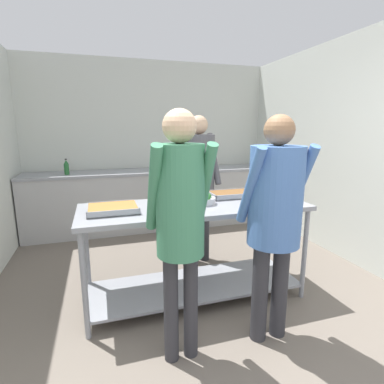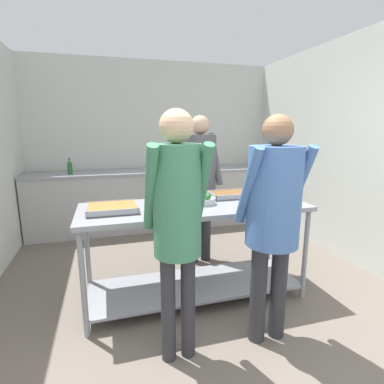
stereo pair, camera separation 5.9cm
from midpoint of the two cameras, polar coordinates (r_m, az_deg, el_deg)
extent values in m
cube|color=silver|center=(5.13, -8.14, 9.04)|extent=(4.07, 0.06, 2.65)
cube|color=silver|center=(4.20, 25.28, 7.38)|extent=(0.06, 4.03, 2.65)
cube|color=#A8A8A8|center=(4.89, -7.13, -1.48)|extent=(3.91, 0.62, 0.90)
cube|color=gray|center=(4.80, -7.28, 3.95)|extent=(3.91, 0.65, 0.04)
cube|color=black|center=(4.83, -5.37, 4.14)|extent=(0.56, 0.42, 0.02)
cube|color=gray|center=(2.71, 0.01, -2.91)|extent=(2.04, 0.73, 0.04)
cube|color=gray|center=(3.00, 0.01, -17.21)|extent=(1.96, 0.65, 0.02)
cylinder|color=gray|center=(2.47, -20.49, -16.53)|extent=(0.04, 0.04, 0.87)
cylinder|color=gray|center=(3.02, 20.09, -11.12)|extent=(0.04, 0.04, 0.87)
cylinder|color=gray|center=(3.04, -19.91, -10.94)|extent=(0.04, 0.04, 0.87)
cylinder|color=gray|center=(3.50, 13.83, -7.50)|extent=(0.04, 0.04, 0.87)
cube|color=gray|center=(2.58, -15.45, -3.52)|extent=(0.41, 0.33, 0.01)
cube|color=#9E6B33|center=(2.57, -15.48, -2.98)|extent=(0.39, 0.31, 0.04)
cube|color=gray|center=(2.42, -15.33, -4.02)|extent=(0.41, 0.01, 0.05)
cube|color=gray|center=(2.73, -15.61, -2.21)|extent=(0.41, 0.01, 0.05)
cube|color=gray|center=(2.57, -19.91, -3.33)|extent=(0.01, 0.33, 0.05)
cube|color=gray|center=(2.58, -11.07, -2.77)|extent=(0.01, 0.33, 0.05)
cylinder|color=gray|center=(2.54, -5.30, -2.36)|extent=(0.28, 0.28, 0.09)
cylinder|color=beige|center=(2.53, -5.32, -1.46)|extent=(0.24, 0.24, 0.01)
cylinder|color=black|center=(2.59, -0.78, -1.23)|extent=(0.14, 0.02, 0.02)
cylinder|color=#B2B2B7|center=(2.73, 1.55, -1.69)|extent=(0.22, 0.22, 0.06)
sphere|color=#2D702D|center=(2.73, 2.54, -0.79)|extent=(0.05, 0.05, 0.05)
sphere|color=#2D702D|center=(2.77, 1.32, -0.61)|extent=(0.06, 0.06, 0.06)
sphere|color=#2D702D|center=(2.71, 1.14, -0.85)|extent=(0.06, 0.06, 0.06)
sphere|color=#2D702D|center=(2.67, 2.15, -1.08)|extent=(0.07, 0.07, 0.07)
cube|color=gray|center=(3.04, 6.85, -0.82)|extent=(0.44, 0.28, 0.01)
cube|color=brown|center=(3.03, 6.87, -0.36)|extent=(0.41, 0.25, 0.04)
cube|color=gray|center=(2.92, 7.92, -0.96)|extent=(0.44, 0.01, 0.05)
cube|color=gray|center=(3.15, 5.88, 0.07)|extent=(0.44, 0.01, 0.05)
cube|color=gray|center=(2.95, 3.12, -0.69)|extent=(0.01, 0.28, 0.05)
cube|color=gray|center=(3.12, 10.41, -0.17)|extent=(0.01, 0.28, 0.05)
cylinder|color=white|center=(3.02, 14.92, -1.22)|extent=(0.23, 0.23, 0.01)
cylinder|color=white|center=(3.02, 14.93, -0.99)|extent=(0.23, 0.23, 0.01)
cylinder|color=white|center=(3.02, 14.94, -0.77)|extent=(0.23, 0.23, 0.01)
cylinder|color=white|center=(3.01, 14.96, -0.55)|extent=(0.22, 0.22, 0.01)
cylinder|color=white|center=(3.01, 14.97, -0.33)|extent=(0.22, 0.22, 0.01)
cylinder|color=#2D2D33|center=(2.40, 12.07, -18.26)|extent=(0.12, 0.12, 0.76)
cylinder|color=#2D2D33|center=(2.48, 15.66, -17.41)|extent=(0.12, 0.12, 0.76)
cylinder|color=#4770B2|center=(2.06, 10.28, 1.07)|extent=(0.07, 0.32, 0.57)
cylinder|color=#4770B2|center=(2.27, 19.25, 1.59)|extent=(0.07, 0.32, 0.57)
cylinder|color=#4770B2|center=(2.18, 14.86, -0.80)|extent=(0.38, 0.38, 0.70)
sphere|color=#8C6647|center=(2.13, 15.54, 11.31)|extent=(0.21, 0.21, 0.21)
cylinder|color=#2D2D33|center=(2.18, -4.84, -21.28)|extent=(0.10, 0.10, 0.78)
cylinder|color=#2D2D33|center=(2.21, -1.06, -20.73)|extent=(0.10, 0.10, 0.78)
cylinder|color=#3D7F5B|center=(1.84, -8.20, 0.45)|extent=(0.07, 0.32, 0.58)
cylinder|color=#3D7F5B|center=(1.92, 1.57, 1.07)|extent=(0.07, 0.32, 0.58)
cylinder|color=#3D7F5B|center=(1.89, -3.17, -1.73)|extent=(0.31, 0.31, 0.72)
sphere|color=tan|center=(1.84, -3.35, 12.43)|extent=(0.21, 0.21, 0.21)
cylinder|color=#2D2D33|center=(3.64, 1.92, -7.02)|extent=(0.12, 0.12, 0.79)
cylinder|color=#2D2D33|center=(3.58, -0.53, -7.35)|extent=(0.12, 0.12, 0.79)
cylinder|color=#4C4C51|center=(3.51, 3.70, 6.36)|extent=(0.10, 0.33, 0.59)
cylinder|color=#4C4C51|center=(3.36, -2.35, 6.12)|extent=(0.10, 0.33, 0.59)
cylinder|color=#4C4C51|center=(3.44, 0.74, 4.83)|extent=(0.37, 0.37, 0.73)
sphere|color=tan|center=(3.41, 0.76, 12.67)|extent=(0.21, 0.21, 0.21)
cylinder|color=#23602D|center=(4.65, -23.11, 4.01)|extent=(0.07, 0.07, 0.15)
cone|color=#23602D|center=(4.64, -23.22, 5.29)|extent=(0.06, 0.06, 0.06)
cylinder|color=black|center=(4.64, -23.25, 5.74)|extent=(0.03, 0.03, 0.02)
camera|label=1|loc=(0.03, -90.61, -0.13)|focal=28.00mm
camera|label=2|loc=(0.03, 89.39, 0.13)|focal=28.00mm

